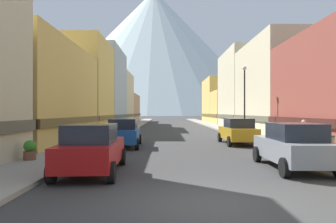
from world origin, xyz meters
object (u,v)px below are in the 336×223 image
(car_left_1, at_px, (124,133))
(pedestrian_0, at_px, (304,136))
(car_right_0, at_px, (293,146))
(car_right_1, at_px, (238,131))
(car_left_0, at_px, (92,148))
(streetlamp_right, at_px, (245,90))
(trash_bin_right, at_px, (328,146))
(potted_plant_0, at_px, (30,150))

(car_left_1, relative_size, pedestrian_0, 2.72)
(car_right_0, height_order, car_right_1, same)
(car_right_1, xyz_separation_m, pedestrian_0, (2.45, -4.62, 0.01))
(car_left_0, relative_size, streetlamp_right, 0.76)
(car_left_0, height_order, car_right_1, same)
(car_right_1, relative_size, trash_bin_right, 4.51)
(car_left_0, bearing_deg, car_left_1, 90.00)
(car_right_0, xyz_separation_m, car_right_1, (0.00, 9.15, 0.00))
(car_right_1, distance_m, streetlamp_right, 5.45)
(car_left_0, xyz_separation_m, car_left_1, (0.00, 8.31, 0.00))
(car_right_0, xyz_separation_m, potted_plant_0, (-10.80, 1.40, -0.33))
(car_left_0, xyz_separation_m, pedestrian_0, (10.05, 5.30, 0.01))
(potted_plant_0, bearing_deg, car_left_1, 62.42)
(car_left_1, bearing_deg, car_right_1, 12.01)
(car_left_1, bearing_deg, streetlamp_right, 32.52)
(car_left_1, height_order, car_right_0, same)
(car_left_1, relative_size, trash_bin_right, 4.56)
(pedestrian_0, bearing_deg, trash_bin_right, -87.44)
(trash_bin_right, relative_size, streetlamp_right, 0.17)
(car_left_0, xyz_separation_m, streetlamp_right, (9.15, 14.14, 3.09))
(car_right_1, height_order, streetlamp_right, streetlamp_right)
(car_left_0, xyz_separation_m, car_right_0, (7.60, 0.78, 0.00))
(car_left_0, height_order, streetlamp_right, streetlamp_right)
(car_right_1, bearing_deg, pedestrian_0, -62.09)
(car_left_0, distance_m, potted_plant_0, 3.89)
(car_left_1, height_order, pedestrian_0, pedestrian_0)
(car_left_1, relative_size, streetlamp_right, 0.76)
(potted_plant_0, bearing_deg, trash_bin_right, 3.79)
(car_left_1, relative_size, car_right_0, 1.01)
(car_left_0, relative_size, car_left_1, 1.00)
(car_left_1, distance_m, car_right_0, 10.70)
(car_left_1, distance_m, pedestrian_0, 10.49)
(car_left_1, height_order, trash_bin_right, car_left_1)
(car_left_0, height_order, pedestrian_0, pedestrian_0)
(trash_bin_right, bearing_deg, car_left_1, 152.65)
(car_right_1, xyz_separation_m, trash_bin_right, (2.55, -6.86, -0.26))
(car_left_1, distance_m, potted_plant_0, 6.93)
(car_left_1, distance_m, car_right_1, 7.77)
(streetlamp_right, bearing_deg, trash_bin_right, -84.84)
(car_right_0, height_order, trash_bin_right, car_right_0)
(car_right_0, bearing_deg, pedestrian_0, 61.55)
(car_left_1, height_order, streetlamp_right, streetlamp_right)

